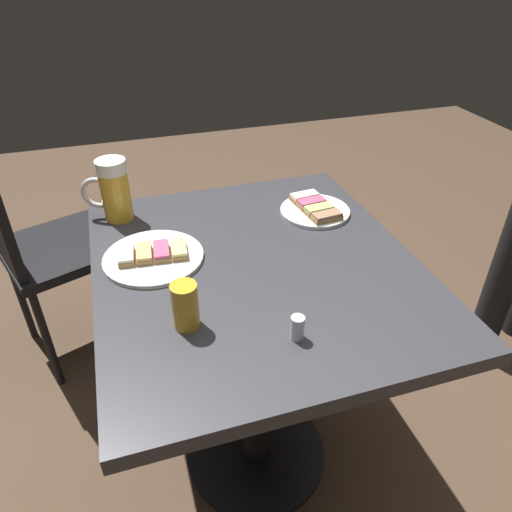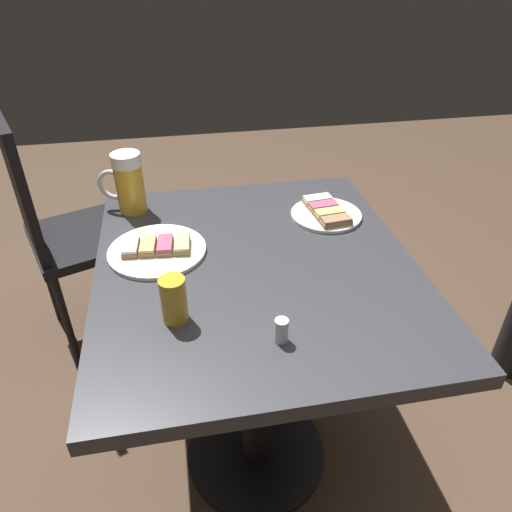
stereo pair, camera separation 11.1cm
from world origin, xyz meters
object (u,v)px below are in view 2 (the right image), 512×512
beer_mug (128,183)px  cafe_chair (62,224)px  salt_shaker (280,331)px  plate_far (157,249)px  plate_near (326,213)px  beer_glass_small (174,300)px

beer_mug → cafe_chair: size_ratio=0.18×
beer_mug → cafe_chair: 0.56m
beer_mug → salt_shaker: beer_mug is taller
plate_far → cafe_chair: cafe_chair is taller
plate_near → beer_glass_small: size_ratio=1.94×
plate_near → plate_far: bearing=11.8°
plate_near → salt_shaker: bearing=62.4°
salt_shaker → cafe_chair: size_ratio=0.05×
plate_far → cafe_chair: bearing=-59.0°
plate_near → salt_shaker: salt_shaker is taller
beer_mug → beer_glass_small: 0.49m
cafe_chair → plate_far: bearing=10.3°
plate_far → beer_glass_small: bearing=97.6°
beer_mug → salt_shaker: size_ratio=3.30×
plate_near → salt_shaker: (0.23, 0.45, 0.01)m
beer_mug → cafe_chair: (0.29, -0.36, -0.31)m
plate_near → cafe_chair: bearing=-31.4°
plate_near → beer_mug: 0.55m
plate_near → beer_mug: (0.52, -0.13, 0.07)m
plate_near → salt_shaker: size_ratio=3.78×
plate_far → beer_glass_small: beer_glass_small is taller
beer_mug → beer_glass_small: (-0.10, 0.48, -0.03)m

